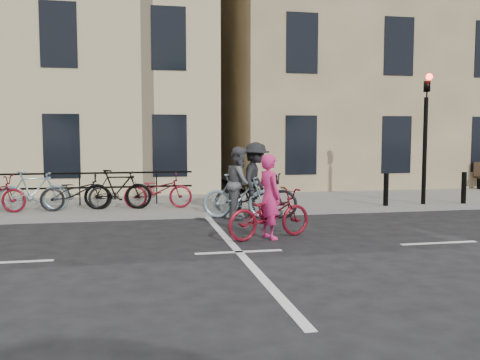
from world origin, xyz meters
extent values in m
plane|color=black|center=(0.00, 0.00, 0.00)|extent=(120.00, 120.00, 0.00)
cube|color=slate|center=(-4.00, 6.00, 0.07)|extent=(46.00, 4.00, 0.15)
cube|color=#937E59|center=(9.00, 13.00, 6.15)|extent=(14.00, 10.00, 12.00)
cylinder|color=black|center=(6.20, 4.35, 1.65)|extent=(0.12, 0.12, 3.00)
imported|color=black|center=(6.20, 4.35, 3.60)|extent=(0.15, 0.18, 0.90)
sphere|color=#FF0C05|center=(6.20, 4.23, 3.70)|extent=(0.18, 0.18, 0.18)
cylinder|color=black|center=(5.00, 4.25, 0.60)|extent=(0.14, 0.14, 0.90)
cylinder|color=black|center=(7.40, 4.25, 0.60)|extent=(0.14, 0.14, 0.90)
cube|color=black|center=(-4.35, 5.90, 0.62)|extent=(8.30, 0.04, 0.95)
imported|color=#7B97A1|center=(-4.35, 5.00, 0.68)|extent=(1.75, 0.49, 1.05)
imported|color=black|center=(-3.30, 5.00, 0.62)|extent=(1.80, 0.63, 0.95)
imported|color=black|center=(-2.25, 5.00, 0.68)|extent=(1.75, 0.49, 1.05)
imported|color=maroon|center=(-1.20, 5.00, 0.62)|extent=(1.80, 0.63, 0.95)
imported|color=maroon|center=(0.86, 1.13, 0.51)|extent=(2.06, 1.28, 1.02)
imported|color=#DF2772|center=(0.86, 1.13, 0.86)|extent=(0.60, 0.73, 1.73)
imported|color=#7B97A1|center=(0.79, 3.80, 0.56)|extent=(1.95, 0.99, 1.13)
imported|color=#515256|center=(0.79, 3.80, 0.91)|extent=(0.89, 1.03, 1.81)
imported|color=black|center=(1.22, 3.90, 0.57)|extent=(2.28, 1.61, 1.14)
imported|color=black|center=(1.22, 3.90, 0.96)|extent=(1.18, 1.43, 1.92)
camera|label=1|loc=(-1.86, -9.33, 2.15)|focal=40.00mm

